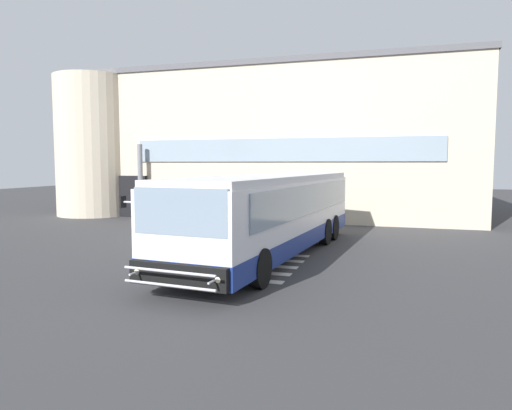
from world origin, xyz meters
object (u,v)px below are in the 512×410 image
at_px(passenger_by_doorway, 164,203).
at_px(safety_bollard_yellow, 247,219).
at_px(passenger_near_column, 150,203).
at_px(entry_support_column, 140,182).
at_px(bus_main_foreground, 272,216).
at_px(passenger_at_curb_edge, 186,205).

distance_m(passenger_by_doorway, safety_bollard_yellow, 5.37).
bearing_deg(passenger_near_column, passenger_by_doorway, -4.28).
xyz_separation_m(entry_support_column, passenger_near_column, (0.80, -0.40, -1.16)).
bearing_deg(bus_main_foreground, passenger_near_column, 139.95).
bearing_deg(passenger_at_curb_edge, bus_main_foreground, -47.56).
distance_m(bus_main_foreground, passenger_at_curb_edge, 9.98).
relative_size(passenger_near_column, safety_bollard_yellow, 1.86).
height_order(entry_support_column, passenger_near_column, entry_support_column).
relative_size(passenger_by_doorway, passenger_at_curb_edge, 1.00).
xyz_separation_m(bus_main_foreground, passenger_by_doorway, (-8.06, 7.48, -0.37)).
bearing_deg(entry_support_column, passenger_at_curb_edge, -11.01).
bearing_deg(passenger_by_doorway, bus_main_foreground, -42.86).
relative_size(passenger_near_column, passenger_at_curb_edge, 1.00).
bearing_deg(bus_main_foreground, entry_support_column, 140.88).
distance_m(passenger_near_column, passenger_by_doorway, 0.92).
height_order(entry_support_column, safety_bollard_yellow, entry_support_column).
height_order(entry_support_column, passenger_at_curb_edge, entry_support_column).
bearing_deg(passenger_near_column, entry_support_column, 153.18).
xyz_separation_m(bus_main_foreground, safety_bollard_yellow, (-2.89, 6.15, -0.89)).
distance_m(passenger_near_column, passenger_at_curb_edge, 2.26).
height_order(passenger_by_doorway, passenger_at_curb_edge, same).
height_order(passenger_near_column, passenger_by_doorway, same).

